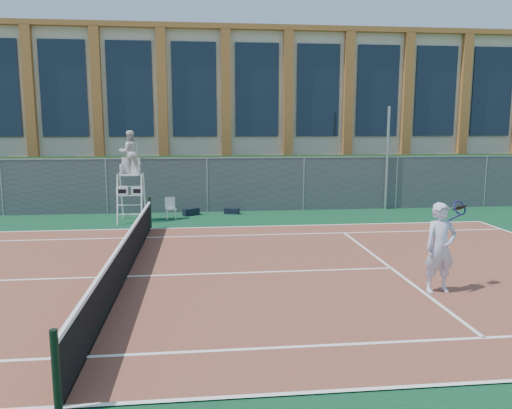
{
  "coord_description": "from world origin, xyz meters",
  "views": [
    {
      "loc": [
        1.8,
        -11.47,
        3.51
      ],
      "look_at": [
        3.37,
        3.0,
        1.2
      ],
      "focal_mm": 35.0,
      "sensor_mm": 36.0,
      "label": 1
    }
  ],
  "objects": [
    {
      "name": "building",
      "position": [
        0.0,
        17.95,
        4.15
      ],
      "size": [
        45.0,
        10.6,
        8.22
      ],
      "color": "beige",
      "rests_on": "ground"
    },
    {
      "name": "tennis_player",
      "position": [
        6.72,
        -1.81,
        0.99
      ],
      "size": [
        1.06,
        0.73,
        1.9
      ],
      "color": "silver",
      "rests_on": "tennis_court"
    },
    {
      "name": "sports_bag_far",
      "position": [
        2.96,
        8.2,
        0.13
      ],
      "size": [
        0.63,
        0.41,
        0.23
      ],
      "primitive_type": "cube",
      "rotation": [
        0.0,
        0.0,
        -0.3
      ],
      "color": "black",
      "rests_on": "apron"
    },
    {
      "name": "steel_pole",
      "position": [
        9.51,
        8.7,
        2.15
      ],
      "size": [
        0.12,
        0.12,
        4.29
      ],
      "primitive_type": "cylinder",
      "color": "#9EA0A5",
      "rests_on": "ground"
    },
    {
      "name": "fence",
      "position": [
        0.0,
        8.8,
        1.1
      ],
      "size": [
        40.0,
        0.06,
        2.2
      ],
      "primitive_type": null,
      "color": "#595E60",
      "rests_on": "ground"
    },
    {
      "name": "plastic_chair",
      "position": [
        0.58,
        7.38,
        0.49
      ],
      "size": [
        0.45,
        0.45,
        0.82
      ],
      "color": "silver",
      "rests_on": "apron"
    },
    {
      "name": "hedge",
      "position": [
        0.0,
        10.0,
        1.1
      ],
      "size": [
        40.0,
        1.4,
        2.2
      ],
      "primitive_type": "cube",
      "color": "black",
      "rests_on": "ground"
    },
    {
      "name": "apron",
      "position": [
        0.0,
        1.0,
        0.01
      ],
      "size": [
        36.0,
        20.0,
        0.01
      ],
      "primitive_type": "cube",
      "color": "#0D3A1F",
      "rests_on": "ground"
    },
    {
      "name": "ground",
      "position": [
        0.0,
        0.0,
        0.0
      ],
      "size": [
        120.0,
        120.0,
        0.0
      ],
      "primitive_type": "plane",
      "color": "#233814"
    },
    {
      "name": "tennis_net",
      "position": [
        0.0,
        0.0,
        0.54
      ],
      "size": [
        0.1,
        11.3,
        1.1
      ],
      "color": "black",
      "rests_on": "ground"
    },
    {
      "name": "tennis_court",
      "position": [
        0.0,
        0.0,
        0.02
      ],
      "size": [
        23.77,
        10.97,
        0.02
      ],
      "primitive_type": "cube",
      "color": "brown",
      "rests_on": "apron"
    },
    {
      "name": "umpire_chair",
      "position": [
        -0.79,
        7.05,
        2.46
      ],
      "size": [
        0.94,
        1.45,
        3.37
      ],
      "color": "white",
      "rests_on": "ground"
    },
    {
      "name": "sports_bag_near",
      "position": [
        1.34,
        8.04,
        0.15
      ],
      "size": [
        0.69,
        0.56,
        0.28
      ],
      "primitive_type": "cube",
      "rotation": [
        0.0,
        0.0,
        0.54
      ],
      "color": "black",
      "rests_on": "apron"
    }
  ]
}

